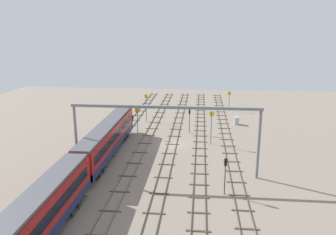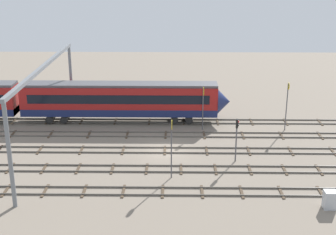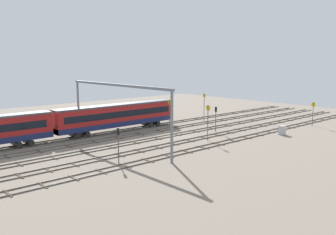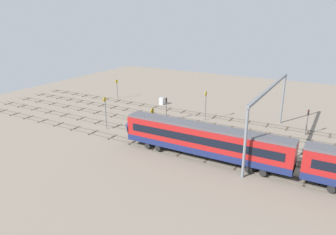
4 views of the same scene
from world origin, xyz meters
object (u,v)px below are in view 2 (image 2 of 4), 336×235
(speed_sign_distant_end, at_px, (203,102))
(relay_cabinet, at_px, (330,200))
(train, at_px, (24,101))
(overhead_gantry, at_px, (45,85))
(speed_sign_far_trackside, at_px, (172,141))
(signal_light_trackside_approach, at_px, (237,134))
(speed_sign_mid_trackside, at_px, (287,101))

(speed_sign_distant_end, height_order, relay_cabinet, speed_sign_distant_end)
(train, height_order, overhead_gantry, overhead_gantry)
(speed_sign_distant_end, bearing_deg, relay_cabinet, -63.25)
(speed_sign_far_trackside, relative_size, signal_light_trackside_approach, 1.27)
(speed_sign_distant_end, distance_m, relay_cabinet, 21.03)
(overhead_gantry, height_order, speed_sign_far_trackside, overhead_gantry)
(train, relative_size, speed_sign_distant_end, 9.64)
(overhead_gantry, bearing_deg, signal_light_trackside_approach, -7.35)
(train, relative_size, speed_sign_mid_trackside, 8.67)
(overhead_gantry, bearing_deg, speed_sign_far_trackside, -26.18)
(overhead_gantry, bearing_deg, speed_sign_mid_trackside, 14.36)
(overhead_gantry, height_order, relay_cabinet, overhead_gantry)
(train, xyz_separation_m, speed_sign_mid_trackside, (31.73, -2.77, 0.96))
(overhead_gantry, xyz_separation_m, relay_cabinet, (25.92, -11.87, -6.50))
(train, height_order, speed_sign_far_trackside, speed_sign_far_trackside)
(speed_sign_distant_end, relative_size, relay_cabinet, 3.38)
(train, bearing_deg, speed_sign_mid_trackside, -4.98)
(signal_light_trackside_approach, xyz_separation_m, relay_cabinet, (6.58, -9.38, -2.17))
(train, distance_m, relay_cabinet, 37.97)
(speed_sign_mid_trackside, distance_m, speed_sign_far_trackside, 18.73)
(overhead_gantry, distance_m, signal_light_trackside_approach, 19.97)
(speed_sign_mid_trackside, distance_m, speed_sign_distant_end, 9.79)
(speed_sign_far_trackside, bearing_deg, train, 139.14)
(overhead_gantry, height_order, signal_light_trackside_approach, overhead_gantry)
(signal_light_trackside_approach, bearing_deg, speed_sign_mid_trackside, 52.91)
(speed_sign_distant_end, bearing_deg, speed_sign_mid_trackside, -0.14)
(signal_light_trackside_approach, height_order, relay_cabinet, signal_light_trackside_approach)
(speed_sign_distant_end, xyz_separation_m, relay_cabinet, (9.39, -18.63, -2.68))
(train, distance_m, signal_light_trackside_approach, 27.51)
(overhead_gantry, bearing_deg, relay_cabinet, -24.61)
(overhead_gantry, xyz_separation_m, speed_sign_far_trackside, (12.91, -6.35, -3.62))
(overhead_gantry, distance_m, speed_sign_far_trackside, 14.83)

